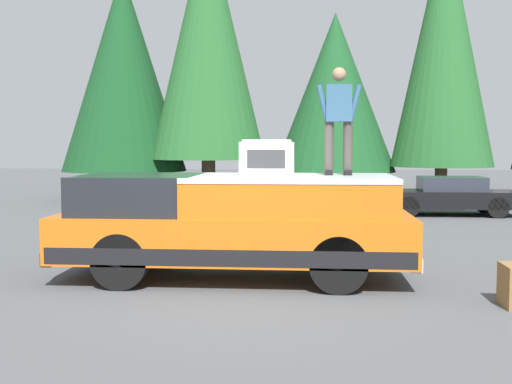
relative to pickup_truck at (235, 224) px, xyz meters
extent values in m
plane|color=#4C4F51|center=(-0.49, -0.09, -0.87)|extent=(90.00, 90.00, 0.00)
cube|color=orange|center=(0.00, 0.01, -0.17)|extent=(2.00, 5.50, 0.70)
cube|color=black|center=(0.00, 0.01, -0.37)|extent=(2.01, 5.39, 0.24)
cube|color=black|center=(0.00, 1.52, 0.48)|extent=(1.84, 1.87, 0.60)
cube|color=orange|center=(0.00, -0.87, 0.44)|extent=(1.92, 3.19, 0.52)
cube|color=#B7BABF|center=(0.00, -0.87, 0.74)|extent=(1.94, 3.19, 0.08)
cube|color=#232326|center=(0.00, 2.70, -0.44)|extent=(1.96, 0.16, 0.20)
cube|color=#B2B5BA|center=(0.00, -2.68, -0.44)|extent=(1.96, 0.16, 0.20)
cylinder|color=black|center=(-0.85, 1.60, -0.45)|extent=(0.30, 0.84, 0.84)
cylinder|color=black|center=(0.85, 1.60, -0.45)|extent=(0.30, 0.84, 0.84)
cylinder|color=black|center=(-0.85, -1.59, -0.45)|extent=(0.30, 0.84, 0.84)
cylinder|color=black|center=(0.85, -1.59, -0.45)|extent=(0.30, 0.84, 0.84)
cube|color=silver|center=(0.16, -0.50, 1.04)|extent=(0.64, 0.84, 0.52)
cube|color=#2D2D30|center=(-0.17, -0.50, 1.04)|extent=(0.01, 0.59, 0.29)
cube|color=#99999E|center=(0.16, -0.50, 1.32)|extent=(0.58, 0.76, 0.04)
cylinder|color=#423D38|center=(0.23, -1.77, 1.20)|extent=(0.15, 0.15, 0.84)
cube|color=black|center=(0.19, -1.77, 0.82)|extent=(0.26, 0.11, 0.08)
cylinder|color=#423D38|center=(0.23, -1.47, 1.20)|extent=(0.15, 0.15, 0.84)
cube|color=black|center=(0.19, -1.47, 0.82)|extent=(0.26, 0.11, 0.08)
cube|color=#335B7A|center=(0.23, -1.62, 1.91)|extent=(0.24, 0.40, 0.58)
sphere|color=#A37A5B|center=(0.23, -1.62, 2.36)|extent=(0.22, 0.22, 0.22)
cylinder|color=#335B7A|center=(0.20, -1.87, 1.91)|extent=(0.09, 0.23, 0.58)
cylinder|color=#335B7A|center=(0.20, -1.38, 1.91)|extent=(0.09, 0.23, 0.58)
cube|color=black|center=(9.65, -5.36, -0.38)|extent=(1.64, 4.10, 0.50)
cube|color=#282D38|center=(9.65, -5.46, 0.08)|extent=(1.31, 1.89, 0.42)
cylinder|color=black|center=(8.93, -4.09, -0.56)|extent=(0.20, 0.62, 0.62)
cylinder|color=black|center=(10.37, -4.09, -0.56)|extent=(0.20, 0.62, 0.62)
cylinder|color=black|center=(8.93, -6.63, -0.56)|extent=(0.20, 0.62, 0.62)
cylinder|color=black|center=(10.37, -6.63, -0.56)|extent=(0.20, 0.62, 0.62)
cube|color=silver|center=(8.69, 0.32, -0.38)|extent=(1.64, 4.10, 0.50)
cube|color=#282D38|center=(8.69, 0.22, 0.08)|extent=(1.31, 1.89, 0.42)
cylinder|color=black|center=(7.97, 1.59, -0.56)|extent=(0.20, 0.62, 0.62)
cylinder|color=black|center=(9.41, 1.59, -0.56)|extent=(0.20, 0.62, 0.62)
cylinder|color=black|center=(7.97, -0.95, -0.56)|extent=(0.20, 0.62, 0.62)
cylinder|color=black|center=(9.41, -0.95, -0.56)|extent=(0.20, 0.62, 0.62)
cylinder|color=#4C3826|center=(13.95, -6.02, -0.21)|extent=(0.44, 0.44, 1.32)
cone|color=#235B28|center=(13.95, -6.02, 4.92)|extent=(3.70, 3.70, 8.96)
cylinder|color=#4C3826|center=(15.11, -2.16, -0.34)|extent=(0.57, 0.57, 1.07)
cone|color=#194C23|center=(15.11, -2.16, 3.25)|extent=(4.72, 4.72, 6.11)
cylinder|color=#4C3826|center=(13.41, 2.52, -0.08)|extent=(0.50, 0.50, 1.59)
cone|color=#235B28|center=(13.41, 2.52, 5.11)|extent=(4.20, 4.20, 8.78)
cylinder|color=#4C3826|center=(14.08, 5.87, -0.32)|extent=(0.56, 0.56, 1.11)
cone|color=#14421E|center=(14.08, 5.87, 4.02)|extent=(4.70, 4.70, 7.56)
camera|label=1|loc=(-9.96, -1.15, 1.26)|focal=44.85mm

